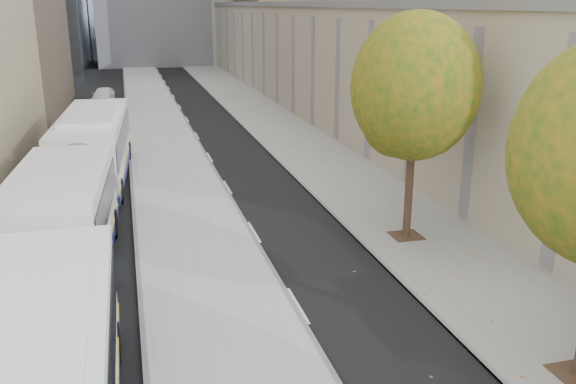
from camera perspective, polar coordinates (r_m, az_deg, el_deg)
name	(u,v)px	position (r m, az deg, el deg)	size (l,w,h in m)	color
bus_platform	(170,163)	(32.98, -10.97, 2.69)	(4.25, 150.00, 0.15)	#A1A1A1
sidewalk	(314,154)	(34.42, 2.44, 3.53)	(4.75, 150.00, 0.08)	gray
building_tan	(336,46)	(64.69, 4.54, 13.46)	(18.00, 92.00, 8.00)	gray
tree_d	(415,87)	(21.33, 11.82, 9.59)	(4.40, 4.40, 7.60)	#332716
bus_far	(84,169)	(26.13, -18.57, 2.07)	(3.91, 19.27, 3.19)	white
distant_car	(103,95)	(55.31, -16.91, 8.68)	(1.57, 3.90, 1.33)	white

